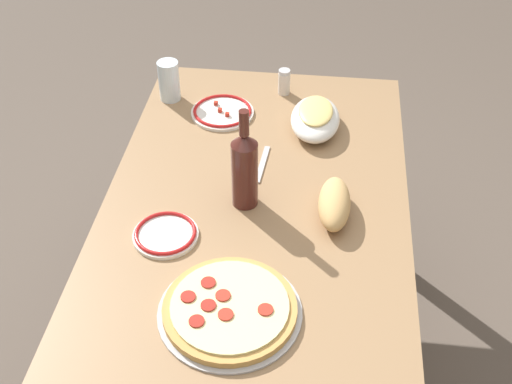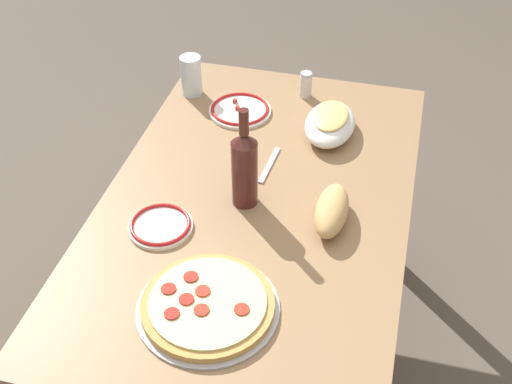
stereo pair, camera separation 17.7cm
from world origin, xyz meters
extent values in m
plane|color=brown|center=(0.00, 0.00, 0.00)|extent=(8.00, 8.00, 0.00)
cube|color=#93704C|center=(0.00, 0.00, 0.70)|extent=(1.35, 0.82, 0.03)
cylinder|color=#33302D|center=(-0.62, -0.35, 0.34)|extent=(0.07, 0.07, 0.69)
cylinder|color=#33302D|center=(-0.62, 0.35, 0.34)|extent=(0.07, 0.07, 0.69)
cylinder|color=#B7B7BC|center=(0.39, -0.01, 0.72)|extent=(0.33, 0.33, 0.01)
cylinder|color=tan|center=(0.39, -0.01, 0.73)|extent=(0.31, 0.31, 0.02)
cylinder|color=beige|center=(0.39, -0.01, 0.74)|extent=(0.27, 0.27, 0.01)
cylinder|color=#B22D1E|center=(0.40, 0.07, 0.75)|extent=(0.04, 0.04, 0.00)
cylinder|color=maroon|center=(0.45, -0.08, 0.75)|extent=(0.04, 0.04, 0.00)
cylinder|color=maroon|center=(0.38, -0.11, 0.75)|extent=(0.04, 0.04, 0.00)
cylinder|color=#B22D1E|center=(0.37, -0.03, 0.75)|extent=(0.04, 0.04, 0.00)
cylinder|color=maroon|center=(0.40, -0.06, 0.75)|extent=(0.04, 0.04, 0.00)
cylinder|color=maroon|center=(0.33, -0.07, 0.75)|extent=(0.04, 0.04, 0.00)
cylinder|color=#B22D1E|center=(0.42, -0.02, 0.75)|extent=(0.04, 0.04, 0.00)
ellipsoid|color=white|center=(-0.36, 0.14, 0.75)|extent=(0.24, 0.15, 0.07)
ellipsoid|color=#AD2819|center=(-0.36, 0.14, 0.76)|extent=(0.20, 0.12, 0.03)
ellipsoid|color=#EACC75|center=(-0.36, 0.14, 0.78)|extent=(0.17, 0.10, 0.02)
cylinder|color=#471E19|center=(0.01, -0.03, 0.81)|extent=(0.07, 0.07, 0.19)
cone|color=#471E19|center=(0.01, -0.03, 0.93)|extent=(0.07, 0.07, 0.03)
cylinder|color=#471E19|center=(0.01, -0.03, 0.98)|extent=(0.03, 0.03, 0.07)
cylinder|color=silver|center=(-0.47, -0.34, 0.78)|extent=(0.07, 0.07, 0.13)
cylinder|color=white|center=(-0.40, -0.16, 0.72)|extent=(0.20, 0.20, 0.01)
torus|color=red|center=(-0.40, -0.16, 0.73)|extent=(0.19, 0.19, 0.01)
cube|color=#AD2819|center=(-0.44, -0.18, 0.73)|extent=(0.01, 0.01, 0.01)
cube|color=#AD2819|center=(-0.40, -0.16, 0.73)|extent=(0.01, 0.01, 0.01)
cube|color=#AD2819|center=(-0.38, -0.14, 0.73)|extent=(0.01, 0.01, 0.01)
cylinder|color=white|center=(0.17, -0.21, 0.72)|extent=(0.17, 0.17, 0.01)
torus|color=red|center=(0.17, -0.21, 0.73)|extent=(0.16, 0.16, 0.01)
ellipsoid|color=tan|center=(0.03, 0.21, 0.76)|extent=(0.20, 0.08, 0.08)
cylinder|color=silver|center=(-0.55, 0.03, 0.75)|extent=(0.04, 0.04, 0.07)
cylinder|color=#B7B7BC|center=(-0.55, 0.03, 0.80)|extent=(0.04, 0.04, 0.01)
cube|color=#B7B7BC|center=(-0.16, 0.00, 0.72)|extent=(0.17, 0.03, 0.00)
camera|label=1|loc=(1.33, 0.16, 1.90)|focal=46.28mm
camera|label=2|loc=(1.30, 0.33, 1.90)|focal=46.28mm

